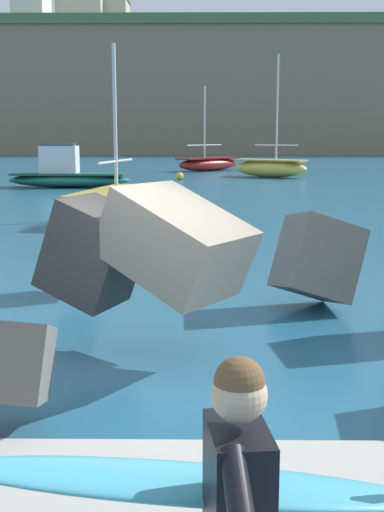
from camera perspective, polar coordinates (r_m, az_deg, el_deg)
The scene contains 12 objects.
ground_plane at distance 7.63m, azimuth -1.87°, elevation -11.09°, with size 400.00×400.00×0.00m, color #235B7A.
breakwater_jetty at distance 9.44m, azimuth 8.64°, elevation -0.08°, with size 32.53×7.75×2.39m.
boat_near_left at distance 49.14m, azimuth 1.42°, elevation 7.93°, with size 5.23×5.15×6.01m.
boat_near_centre at distance 42.30m, azimuth 6.74°, elevation 7.55°, with size 4.95×3.72×7.45m.
boat_near_right at distance 21.64m, azimuth -6.80°, elevation 4.48°, with size 2.76×5.54×5.55m.
boat_mid_right at distance 35.04m, azimuth -10.68°, elevation 6.88°, with size 6.31×1.93×2.22m.
mooring_buoy_inner at distance 39.81m, azimuth -1.05°, elevation 6.85°, with size 0.44×0.44×0.44m.
headland_bluff at distance 98.66m, azimuth 1.83°, elevation 13.83°, with size 77.22×31.12×16.74m.
station_building_west at distance 101.49m, azimuth -9.38°, elevation 19.74°, with size 6.56×7.31×4.88m.
station_building_central at distance 103.46m, azimuth -7.42°, elevation 19.61°, with size 6.91×6.25×4.87m.
station_building_east at distance 107.53m, azimuth -7.62°, elevation 19.74°, with size 5.55×4.96×6.63m.
station_building_annex at distance 94.43m, azimuth -13.58°, elevation 20.21°, with size 4.26×5.88×4.58m.
Camera 1 is at (0.33, -7.08, 2.82)m, focal length 46.78 mm.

